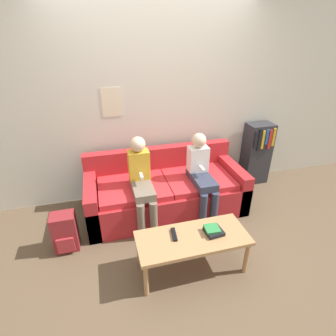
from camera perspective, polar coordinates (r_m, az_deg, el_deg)
The scene contains 10 objects.
ground_plane at distance 3.15m, azimuth 2.00°, elevation -14.18°, with size 10.00×10.00×0.00m, color brown.
wall_back at distance 3.46m, azimuth -2.94°, elevation 14.31°, with size 8.00×0.06×2.60m.
couch at distance 3.40m, azimuth -0.59°, elevation -5.02°, with size 1.97×0.85×0.74m.
coffee_table at distance 2.56m, azimuth 5.36°, elevation -15.43°, with size 1.05×0.45×0.40m.
person_left at distance 3.01m, azimuth -5.83°, elevation -2.48°, with size 0.24×0.58×1.06m.
person_right at distance 3.19m, azimuth 7.26°, elevation -0.96°, with size 0.24×0.58×1.03m.
tv_remote at distance 2.53m, azimuth 1.31°, elevation -14.25°, with size 0.06×0.17×0.02m.
book_stack at distance 2.58m, azimuth 9.84°, elevation -13.29°, with size 0.18×0.17×0.06m.
bookshelf at distance 4.16m, azimuth 18.68°, elevation 3.04°, with size 0.38×0.28×0.93m.
backpack at distance 3.04m, azimuth -21.48°, elevation -12.90°, with size 0.25×0.22×0.43m.
Camera 1 is at (-0.72, -2.23, 2.10)m, focal length 28.00 mm.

